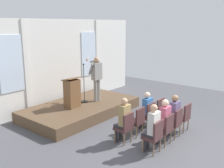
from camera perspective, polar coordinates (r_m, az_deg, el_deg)
name	(u,v)px	position (r m, az deg, el deg)	size (l,w,h in m)	color
ground_plane	(175,142)	(8.15, 13.70, -12.43)	(14.29, 14.29, 0.00)	#4C4C51
rear_partition	(55,64)	(10.98, -12.53, 4.37)	(9.86, 0.14, 3.67)	silver
stage_platform	(81,109)	(10.23, -6.78, -5.51)	(4.50, 2.45, 0.41)	brown
speaker	(96,76)	(10.28, -3.47, 1.87)	(0.51, 0.69, 1.79)	gray
mic_stand	(84,94)	(10.33, -6.17, -2.17)	(0.28, 0.28, 1.56)	black
lectern	(72,93)	(9.70, -8.84, -1.95)	(0.60, 0.48, 1.16)	brown
chair_r0_c0	(125,126)	(7.69, 2.97, -9.27)	(0.46, 0.44, 0.94)	olive
audience_r0_c0	(123,118)	(7.65, 2.51, -7.54)	(0.36, 0.39, 1.39)	#2D2D33
chair_r0_c1	(137,120)	(8.18, 5.63, -7.91)	(0.46, 0.44, 0.94)	olive
chair_r0_c2	(148,114)	(8.69, 7.97, -6.69)	(0.46, 0.44, 0.94)	olive
audience_r0_c2	(146,109)	(8.67, 7.54, -5.42)	(0.36, 0.39, 1.30)	#2D2D33
chair_r0_c3	(157,110)	(9.21, 10.04, -5.59)	(0.46, 0.44, 0.94)	olive
chair_r1_c0	(154,135)	(7.21, 9.38, -11.04)	(0.46, 0.44, 0.94)	olive
audience_r1_c0	(152,126)	(7.15, 8.90, -9.19)	(0.36, 0.39, 1.39)	#2D2D33
chair_r1_c1	(165,128)	(7.73, 11.77, -9.43)	(0.46, 0.44, 0.94)	olive
audience_r1_c1	(163,120)	(7.68, 11.33, -7.76)	(0.36, 0.39, 1.37)	#2D2D33
chair_r1_c2	(175,121)	(8.27, 13.84, -8.02)	(0.46, 0.44, 0.94)	olive
audience_r1_c2	(173,114)	(8.22, 13.42, -6.47)	(0.36, 0.39, 1.37)	#2D2D33
chair_r1_c3	(184,116)	(8.82, 15.64, -6.77)	(0.46, 0.44, 0.94)	olive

